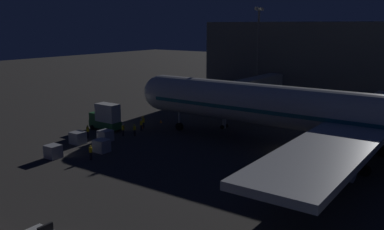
# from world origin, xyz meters

# --- Properties ---
(ground_plane) EXTENTS (320.00, 320.00, 0.00)m
(ground_plane) POSITION_xyz_m (0.00, 0.00, 0.00)
(ground_plane) COLOR #383533
(airliner_at_gate) EXTENTS (50.70, 68.56, 18.89)m
(airliner_at_gate) POSITION_xyz_m (0.00, 8.54, 5.41)
(airliner_at_gate) COLOR silver
(airliner_at_gate) RESTS_ON ground_plane
(jet_bridge) EXTENTS (21.51, 3.40, 7.08)m
(jet_bridge) POSITION_xyz_m (-11.58, -14.19, 5.54)
(jet_bridge) COLOR #9E9E99
(jet_bridge) RESTS_ON ground_plane
(apron_floodlight_mast) EXTENTS (2.90, 0.50, 19.07)m
(apron_floodlight_mast) POSITION_xyz_m (-25.50, -19.02, 10.99)
(apron_floodlight_mast) COLOR #59595E
(apron_floodlight_mast) RESTS_ON ground_plane
(cargo_truck_aft) EXTENTS (2.36, 5.21, 4.14)m
(cargo_truck_aft) POSITION_xyz_m (6.39, -28.33, 2.04)
(cargo_truck_aft) COLOR #287038
(cargo_truck_aft) RESTS_ON ground_plane
(baggage_container_near_belt) EXTENTS (1.60, 1.80, 1.60)m
(baggage_container_near_belt) POSITION_xyz_m (14.51, -20.50, 0.80)
(baggage_container_near_belt) COLOR #B7BABF
(baggage_container_near_belt) RESTS_ON ground_plane
(baggage_container_mid_row) EXTENTS (1.69, 1.71, 1.52)m
(baggage_container_mid_row) POSITION_xyz_m (10.70, -23.87, 0.76)
(baggage_container_mid_row) COLOR #B7BABF
(baggage_container_mid_row) RESTS_ON ground_plane
(baggage_container_far_row) EXTENTS (1.68, 1.80, 1.62)m
(baggage_container_far_row) POSITION_xyz_m (13.78, -25.96, 0.81)
(baggage_container_far_row) COLOR #B7BABF
(baggage_container_far_row) RESTS_ON ground_plane
(baggage_container_spare) EXTENTS (1.61, 1.74, 1.59)m
(baggage_container_spare) POSITION_xyz_m (19.57, -23.49, 0.79)
(baggage_container_spare) COLOR #B7BABF
(baggage_container_spare) RESTS_ON ground_plane
(ground_crew_near_nose_gear) EXTENTS (0.40, 0.40, 1.73)m
(ground_crew_near_nose_gear) POSITION_xyz_m (6.34, -22.47, 0.95)
(ground_crew_near_nose_gear) COLOR black
(ground_crew_near_nose_gear) RESTS_ON ground_plane
(ground_crew_by_belt_loader) EXTENTS (0.40, 0.40, 1.85)m
(ground_crew_by_belt_loader) POSITION_xyz_m (11.03, -27.14, 1.02)
(ground_crew_by_belt_loader) COLOR black
(ground_crew_by_belt_loader) RESTS_ON ground_plane
(ground_crew_marshaller_fwd) EXTENTS (0.40, 0.40, 1.86)m
(ground_crew_marshaller_fwd) POSITION_xyz_m (2.17, -24.49, 1.03)
(ground_crew_marshaller_fwd) COLOR black
(ground_crew_marshaller_fwd) RESTS_ON ground_plane
(ground_crew_under_port_wing) EXTENTS (0.40, 0.40, 1.78)m
(ground_crew_under_port_wing) POSITION_xyz_m (17.44, -19.18, 0.98)
(ground_crew_under_port_wing) COLOR black
(ground_crew_under_port_wing) RESTS_ON ground_plane
(ground_crew_by_tug) EXTENTS (0.40, 0.40, 1.83)m
(ground_crew_by_tug) POSITION_xyz_m (3.62, -23.63, 1.01)
(ground_crew_by_tug) COLOR black
(ground_crew_by_tug) RESTS_ON ground_plane
(ground_crew_walking_aft) EXTENTS (0.40, 0.40, 1.83)m
(ground_crew_walking_aft) POSITION_xyz_m (7.36, -23.77, 1.01)
(ground_crew_walking_aft) COLOR black
(ground_crew_walking_aft) RESTS_ON ground_plane
(traffic_cone_nose_port) EXTENTS (0.36, 0.36, 0.55)m
(traffic_cone_nose_port) POSITION_xyz_m (-2.20, -24.60, 0.28)
(traffic_cone_nose_port) COLOR orange
(traffic_cone_nose_port) RESTS_ON ground_plane
(traffic_cone_nose_starboard) EXTENTS (0.36, 0.36, 0.55)m
(traffic_cone_nose_starboard) POSITION_xyz_m (2.20, -24.60, 0.28)
(traffic_cone_nose_starboard) COLOR orange
(traffic_cone_nose_starboard) RESTS_ON ground_plane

